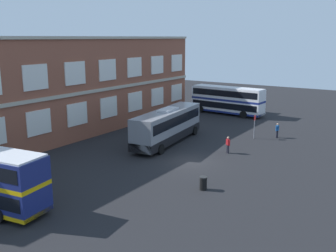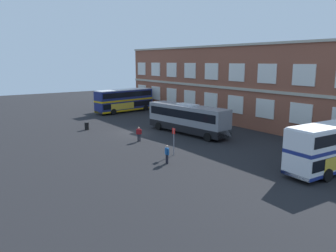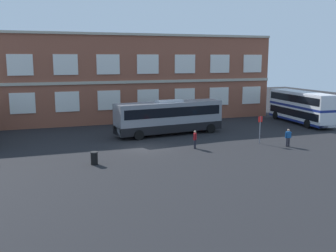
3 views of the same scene
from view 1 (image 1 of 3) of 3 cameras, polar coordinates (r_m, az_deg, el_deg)
The scene contains 8 objects.
ground_plane at distance 36.90m, azimuth 0.75°, elevation -4.77°, with size 120.00×120.00×0.00m, color black.
brick_terminal_building at distance 45.69m, azimuth -16.93°, elevation 5.24°, with size 45.75×8.19×11.37m.
double_decker_middle at distance 58.25m, azimuth 8.77°, elevation 3.84°, with size 3.33×11.13×4.07m.
touring_coach at distance 41.68m, azimuth -0.05°, elevation 0.03°, with size 12.22×4.02×3.80m.
waiting_passenger at distance 38.64m, azimuth 8.85°, elevation -2.67°, with size 0.43×0.59×1.70m.
second_passenger at distance 45.77m, azimuth 15.85°, elevation -0.55°, with size 0.64×0.30×1.70m.
bus_stand_flag at distance 44.60m, azimuth 12.67°, elevation 0.21°, with size 0.44×0.10×2.70m.
station_litter_bin at distance 29.49m, azimuth 5.24°, elevation -8.41°, with size 0.60×0.60×1.03m.
Camera 1 is at (-29.62, -16.92, 11.25)m, focal length 41.22 mm.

